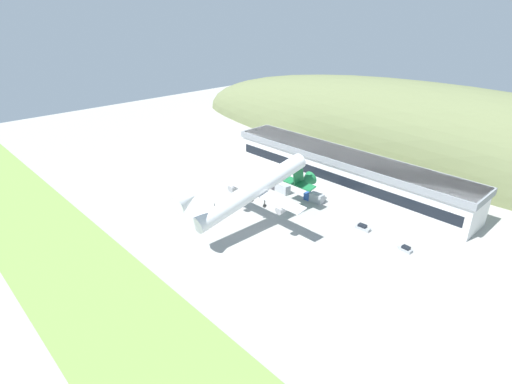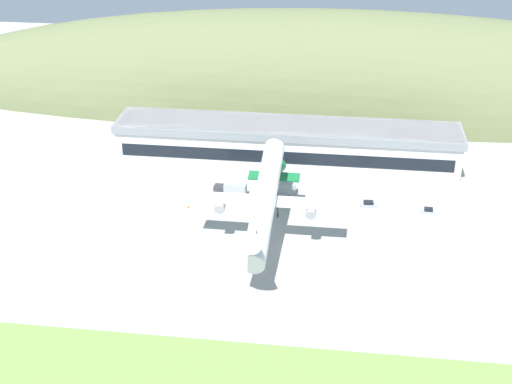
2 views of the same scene
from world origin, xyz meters
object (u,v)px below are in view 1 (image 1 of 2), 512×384
terminal_building (344,168)px  box_truck (314,197)px  traffic_cone_0 (246,189)px  service_car_1 (363,227)px  fuel_truck (280,188)px  service_car_0 (405,249)px  cargo_airplane (256,190)px

terminal_building → box_truck: 18.51m
box_truck → traffic_cone_0: bearing=-155.3°
service_car_1 → fuel_truck: (-35.10, 1.79, 0.88)m
terminal_building → box_truck: bearing=-87.1°
service_car_0 → traffic_cone_0: (-58.87, -4.56, -0.33)m
traffic_cone_0 → terminal_building: bearing=52.0°
terminal_building → service_car_0: bearing=-32.6°
cargo_airplane → service_car_1: 33.56m
fuel_truck → service_car_1: bearing=-2.9°
terminal_building → service_car_1: 32.20m
service_car_0 → service_car_1: service_car_1 is taller
box_truck → fuel_truck: bearing=-169.1°
service_car_0 → traffic_cone_0: 59.05m
terminal_building → box_truck: (0.88, -17.66, -5.47)m
service_car_1 → fuel_truck: 35.15m
cargo_airplane → fuel_truck: bearing=116.6°
fuel_truck → box_truck: size_ratio=1.22×
service_car_1 → traffic_cone_0: size_ratio=7.77×
fuel_truck → terminal_building: bearing=58.4°
cargo_airplane → fuel_truck: (-11.50, 22.92, -10.21)m
service_car_0 → traffic_cone_0: service_car_0 is taller
service_car_1 → traffic_cone_0: bearing=-172.2°
box_truck → traffic_cone_0: box_truck is taller
terminal_building → service_car_0: size_ratio=24.65×
terminal_building → box_truck: terminal_building is taller
fuel_truck → traffic_cone_0: size_ratio=14.70×
service_car_1 → box_truck: 22.21m
cargo_airplane → box_truck: cargo_airplane is taller
fuel_truck → traffic_cone_0: 12.43m
service_car_1 → box_truck: (-21.76, 4.36, 0.81)m
cargo_airplane → box_truck: size_ratio=7.52×
service_car_0 → traffic_cone_0: size_ratio=6.60×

